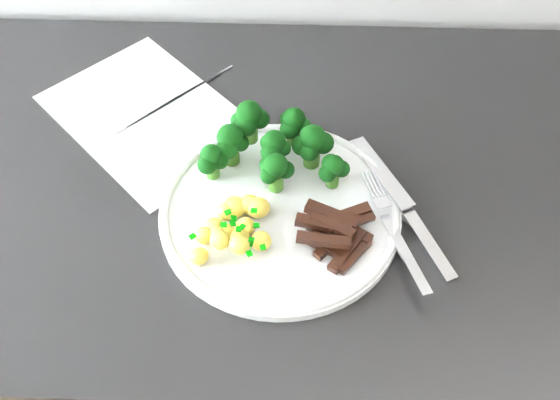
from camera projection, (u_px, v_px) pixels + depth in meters
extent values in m
cube|color=black|center=(230.00, 340.00, 1.22)|extent=(2.41, 0.60, 0.90)
cube|color=white|center=(149.00, 116.00, 0.93)|extent=(0.33, 0.33, 0.00)
cube|color=slate|center=(197.00, 86.00, 0.96)|extent=(0.09, 0.09, 0.00)
cube|color=slate|center=(185.00, 93.00, 0.95)|extent=(0.09, 0.09, 0.00)
cube|color=slate|center=(174.00, 100.00, 0.95)|extent=(0.09, 0.09, 0.00)
cube|color=slate|center=(162.00, 107.00, 0.94)|extent=(0.08, 0.08, 0.00)
cube|color=slate|center=(150.00, 114.00, 0.93)|extent=(0.08, 0.08, 0.00)
cylinder|color=white|center=(280.00, 213.00, 0.82)|extent=(0.29, 0.29, 0.01)
torus|color=white|center=(280.00, 210.00, 0.81)|extent=(0.28, 0.28, 0.01)
cylinder|color=#2E5B18|center=(274.00, 157.00, 0.84)|extent=(0.02, 0.02, 0.02)
sphere|color=black|center=(283.00, 149.00, 0.82)|extent=(0.02, 0.02, 0.02)
sphere|color=black|center=(268.00, 142.00, 0.83)|extent=(0.02, 0.02, 0.02)
sphere|color=black|center=(271.00, 153.00, 0.82)|extent=(0.03, 0.03, 0.03)
sphere|color=black|center=(274.00, 142.00, 0.82)|extent=(0.03, 0.03, 0.03)
cylinder|color=#2E5B18|center=(312.00, 156.00, 0.85)|extent=(0.02, 0.02, 0.03)
sphere|color=black|center=(323.00, 143.00, 0.83)|extent=(0.03, 0.03, 0.03)
sphere|color=black|center=(310.00, 136.00, 0.84)|extent=(0.03, 0.03, 0.03)
sphere|color=black|center=(302.00, 146.00, 0.83)|extent=(0.03, 0.03, 0.03)
sphere|color=black|center=(309.00, 152.00, 0.83)|extent=(0.02, 0.02, 0.02)
sphere|color=black|center=(313.00, 138.00, 0.83)|extent=(0.03, 0.03, 0.03)
cylinder|color=#2E5B18|center=(232.00, 154.00, 0.85)|extent=(0.02, 0.02, 0.03)
sphere|color=black|center=(241.00, 143.00, 0.84)|extent=(0.02, 0.02, 0.02)
sphere|color=black|center=(225.00, 137.00, 0.84)|extent=(0.02, 0.02, 0.02)
sphere|color=black|center=(227.00, 149.00, 0.83)|extent=(0.03, 0.03, 0.03)
sphere|color=black|center=(230.00, 137.00, 0.83)|extent=(0.03, 0.03, 0.03)
cylinder|color=#2E5B18|center=(293.00, 135.00, 0.86)|extent=(0.02, 0.02, 0.02)
sphere|color=black|center=(303.00, 125.00, 0.85)|extent=(0.02, 0.02, 0.02)
sphere|color=black|center=(288.00, 119.00, 0.85)|extent=(0.02, 0.02, 0.02)
sphere|color=black|center=(289.00, 129.00, 0.84)|extent=(0.02, 0.02, 0.02)
sphere|color=black|center=(294.00, 119.00, 0.84)|extent=(0.03, 0.03, 0.03)
cylinder|color=#2E5B18|center=(250.00, 132.00, 0.86)|extent=(0.02, 0.02, 0.03)
sphere|color=black|center=(260.00, 119.00, 0.85)|extent=(0.02, 0.02, 0.02)
sphere|color=black|center=(248.00, 112.00, 0.85)|extent=(0.03, 0.03, 0.03)
sphere|color=black|center=(239.00, 121.00, 0.85)|extent=(0.02, 0.02, 0.02)
sphere|color=black|center=(246.00, 126.00, 0.84)|extent=(0.03, 0.03, 0.03)
sphere|color=black|center=(249.00, 113.00, 0.84)|extent=(0.03, 0.03, 0.03)
cylinder|color=#2E5B18|center=(333.00, 179.00, 0.83)|extent=(0.02, 0.02, 0.02)
sphere|color=black|center=(341.00, 169.00, 0.82)|extent=(0.02, 0.02, 0.02)
sphere|color=black|center=(331.00, 163.00, 0.82)|extent=(0.02, 0.02, 0.02)
sphere|color=black|center=(328.00, 173.00, 0.81)|extent=(0.02, 0.02, 0.02)
sphere|color=black|center=(334.00, 165.00, 0.81)|extent=(0.03, 0.03, 0.03)
cylinder|color=#2E5B18|center=(213.00, 169.00, 0.84)|extent=(0.02, 0.02, 0.02)
sphere|color=black|center=(220.00, 161.00, 0.83)|extent=(0.02, 0.02, 0.02)
sphere|color=black|center=(209.00, 155.00, 0.83)|extent=(0.02, 0.02, 0.02)
sphere|color=black|center=(207.00, 165.00, 0.82)|extent=(0.02, 0.02, 0.02)
sphere|color=black|center=(211.00, 155.00, 0.82)|extent=(0.03, 0.03, 0.03)
cylinder|color=#2E5B18|center=(276.00, 181.00, 0.83)|extent=(0.02, 0.02, 0.02)
sphere|color=black|center=(286.00, 170.00, 0.81)|extent=(0.02, 0.02, 0.02)
sphere|color=black|center=(270.00, 165.00, 0.82)|extent=(0.02, 0.02, 0.02)
sphere|color=black|center=(269.00, 176.00, 0.81)|extent=(0.02, 0.02, 0.02)
sphere|color=black|center=(276.00, 165.00, 0.80)|extent=(0.03, 0.03, 0.03)
ellipsoid|color=#FFCF50|center=(226.00, 212.00, 0.80)|extent=(0.02, 0.02, 0.02)
ellipsoid|color=#FFCF50|center=(205.00, 236.00, 0.78)|extent=(0.02, 0.02, 0.02)
ellipsoid|color=#FFCF50|center=(246.00, 226.00, 0.79)|extent=(0.02, 0.02, 0.02)
ellipsoid|color=#FFCF50|center=(245.00, 228.00, 0.79)|extent=(0.02, 0.02, 0.02)
ellipsoid|color=#FFCF50|center=(259.00, 208.00, 0.80)|extent=(0.03, 0.02, 0.02)
ellipsoid|color=#FFCF50|center=(239.00, 237.00, 0.78)|extent=(0.02, 0.02, 0.02)
ellipsoid|color=#FFCF50|center=(226.00, 233.00, 0.78)|extent=(0.02, 0.02, 0.02)
ellipsoid|color=#FFCF50|center=(234.00, 207.00, 0.81)|extent=(0.03, 0.03, 0.02)
ellipsoid|color=#FFCF50|center=(218.00, 235.00, 0.78)|extent=(0.03, 0.02, 0.02)
ellipsoid|color=#FFCF50|center=(258.00, 208.00, 0.80)|extent=(0.03, 0.03, 0.02)
ellipsoid|color=#FFCF50|center=(199.00, 256.00, 0.76)|extent=(0.02, 0.02, 0.02)
ellipsoid|color=#FFCF50|center=(240.00, 245.00, 0.75)|extent=(0.02, 0.02, 0.02)
ellipsoid|color=#FFCF50|center=(214.00, 227.00, 0.79)|extent=(0.02, 0.02, 0.02)
ellipsoid|color=#FFCF50|center=(261.00, 241.00, 0.78)|extent=(0.02, 0.02, 0.02)
ellipsoid|color=#FFCF50|center=(250.00, 205.00, 0.81)|extent=(0.03, 0.03, 0.02)
ellipsoid|color=#FFCF50|center=(220.00, 240.00, 0.76)|extent=(0.02, 0.02, 0.02)
cube|color=#016D01|center=(251.00, 240.00, 0.75)|extent=(0.01, 0.01, 0.00)
cube|color=#016D01|center=(224.00, 225.00, 0.76)|extent=(0.01, 0.01, 0.00)
cube|color=#016D01|center=(233.00, 223.00, 0.76)|extent=(0.01, 0.01, 0.00)
cube|color=#016D01|center=(193.00, 236.00, 0.75)|extent=(0.01, 0.01, 0.00)
cube|color=#016D01|center=(234.00, 218.00, 0.76)|extent=(0.01, 0.01, 0.00)
cube|color=#016D01|center=(263.00, 247.00, 0.75)|extent=(0.01, 0.01, 0.00)
cube|color=#016D01|center=(249.00, 253.00, 0.74)|extent=(0.01, 0.01, 0.00)
cube|color=#016D01|center=(242.00, 245.00, 0.75)|extent=(0.01, 0.01, 0.00)
cube|color=#016D01|center=(250.00, 244.00, 0.75)|extent=(0.01, 0.01, 0.00)
cube|color=#016D01|center=(228.00, 212.00, 0.77)|extent=(0.01, 0.01, 0.00)
cube|color=#016D01|center=(256.00, 225.00, 0.77)|extent=(0.01, 0.01, 0.00)
cube|color=#016D01|center=(242.00, 227.00, 0.76)|extent=(0.01, 0.01, 0.00)
cube|color=#016D01|center=(254.00, 211.00, 0.78)|extent=(0.01, 0.01, 0.00)
cube|color=#016D01|center=(239.00, 229.00, 0.75)|extent=(0.01, 0.01, 0.00)
cube|color=black|center=(336.00, 240.00, 0.78)|extent=(0.05, 0.06, 0.01)
cube|color=black|center=(348.00, 228.00, 0.79)|extent=(0.06, 0.05, 0.01)
cube|color=black|center=(330.00, 247.00, 0.78)|extent=(0.06, 0.04, 0.01)
cube|color=black|center=(354.00, 255.00, 0.77)|extent=(0.04, 0.05, 0.01)
cube|color=black|center=(335.00, 225.00, 0.80)|extent=(0.06, 0.04, 0.01)
cube|color=black|center=(335.00, 232.00, 0.79)|extent=(0.07, 0.03, 0.01)
cube|color=black|center=(347.00, 250.00, 0.77)|extent=(0.05, 0.06, 0.01)
cube|color=black|center=(323.00, 224.00, 0.78)|extent=(0.07, 0.03, 0.01)
cube|color=black|center=(351.00, 222.00, 0.79)|extent=(0.06, 0.04, 0.01)
cube|color=black|center=(349.00, 214.00, 0.79)|extent=(0.05, 0.03, 0.01)
cube|color=black|center=(331.00, 216.00, 0.79)|extent=(0.05, 0.02, 0.01)
cube|color=black|center=(331.00, 215.00, 0.79)|extent=(0.06, 0.04, 0.02)
cube|color=black|center=(335.00, 227.00, 0.78)|extent=(0.05, 0.04, 0.01)
cube|color=black|center=(324.00, 240.00, 0.77)|extent=(0.06, 0.02, 0.01)
cube|color=silver|center=(405.00, 253.00, 0.77)|extent=(0.05, 0.12, 0.02)
cube|color=silver|center=(380.00, 200.00, 0.81)|extent=(0.03, 0.03, 0.01)
cylinder|color=silver|center=(378.00, 183.00, 0.83)|extent=(0.02, 0.04, 0.00)
cylinder|color=silver|center=(375.00, 184.00, 0.83)|extent=(0.02, 0.04, 0.00)
cylinder|color=silver|center=(371.00, 184.00, 0.83)|extent=(0.02, 0.04, 0.00)
cylinder|color=silver|center=(367.00, 185.00, 0.82)|extent=(0.02, 0.04, 0.00)
cube|color=silver|center=(381.00, 172.00, 0.85)|extent=(0.07, 0.13, 0.01)
cube|color=silver|center=(427.00, 243.00, 0.79)|extent=(0.06, 0.11, 0.02)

